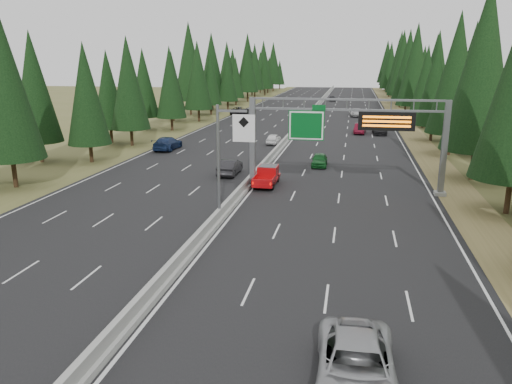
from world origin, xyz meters
TOP-DOWN VIEW (x-y plane):
  - road at (0.00, 80.00)m, footprint 32.00×260.00m
  - shoulder_right at (17.80, 80.00)m, footprint 3.60×260.00m
  - shoulder_left at (-17.80, 80.00)m, footprint 3.60×260.00m
  - median_barrier at (0.00, 80.00)m, footprint 0.70×260.00m
  - sign_gantry at (8.92, 34.88)m, footprint 16.75×0.98m
  - hov_sign_pole at (0.58, 24.97)m, footprint 2.80×0.50m
  - tree_row_right at (21.68, 73.32)m, footprint 11.79×244.28m
  - tree_row_left at (-22.08, 81.34)m, footprint 12.00×243.99m
  - silver_minivan at (9.33, 8.00)m, footprint 2.88×5.95m
  - red_pickup at (1.50, 36.01)m, footprint 1.80×5.03m
  - car_ahead_green at (5.55, 44.96)m, footprint 1.69×4.02m
  - car_ahead_dkred at (9.97, 70.79)m, footprint 2.02×4.70m
  - car_ahead_dkgrey at (12.87, 70.63)m, footprint 2.15×5.05m
  - car_ahead_white at (9.47, 95.69)m, footprint 2.93×5.78m
  - car_ahead_far at (2.90, 134.85)m, footprint 2.10×4.43m
  - car_onc_near at (-2.76, 39.22)m, footprint 1.62×4.62m
  - car_onc_blue at (-13.83, 51.48)m, footprint 2.34×5.66m
  - car_onc_white at (-1.50, 58.55)m, footprint 1.79×4.08m
  - car_onc_far at (-14.50, 95.09)m, footprint 3.19×5.95m

SIDE VIEW (x-z plane):
  - shoulder_right at x=17.80m, z-range 0.00..0.06m
  - shoulder_left at x=-17.80m, z-range 0.00..0.06m
  - road at x=0.00m, z-range 0.00..0.08m
  - median_barrier at x=0.00m, z-range -0.01..0.84m
  - car_ahead_green at x=5.55m, z-range 0.08..1.44m
  - car_onc_white at x=-1.50m, z-range 0.08..1.45m
  - car_ahead_dkgrey at x=12.87m, z-range 0.08..1.53m
  - car_ahead_far at x=2.90m, z-range 0.08..1.54m
  - car_ahead_dkred at x=9.97m, z-range 0.08..1.59m
  - car_onc_near at x=-2.76m, z-range 0.08..1.60m
  - car_ahead_white at x=9.47m, z-range 0.08..1.64m
  - car_onc_far at x=-14.50m, z-range 0.08..1.67m
  - silver_minivan at x=9.33m, z-range 0.08..1.71m
  - car_onc_blue at x=-13.83m, z-range 0.08..1.72m
  - red_pickup at x=1.50m, z-range 0.17..1.81m
  - hov_sign_pole at x=0.58m, z-range 0.72..8.72m
  - sign_gantry at x=8.92m, z-range 1.37..9.17m
  - tree_row_left at x=-22.08m, z-range -0.70..18.22m
  - tree_row_right at x=21.68m, z-range 0.17..18.78m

